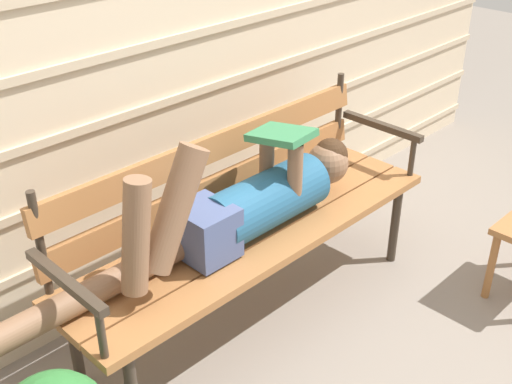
% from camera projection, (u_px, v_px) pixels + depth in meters
% --- Properties ---
extents(ground_plane, '(12.00, 12.00, 0.00)m').
position_uv_depth(ground_plane, '(267.00, 321.00, 2.92)').
color(ground_plane, gray).
extents(house_siding, '(5.23, 0.08, 2.33)m').
position_uv_depth(house_siding, '(166.00, 38.00, 2.71)').
color(house_siding, beige).
rests_on(house_siding, ground).
extents(park_bench, '(1.80, 0.49, 0.88)m').
position_uv_depth(park_bench, '(244.00, 215.00, 2.76)').
color(park_bench, '#9E6638').
rests_on(park_bench, ground).
extents(reclining_person, '(1.75, 0.27, 0.55)m').
position_uv_depth(reclining_person, '(240.00, 207.00, 2.61)').
color(reclining_person, '#23567A').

